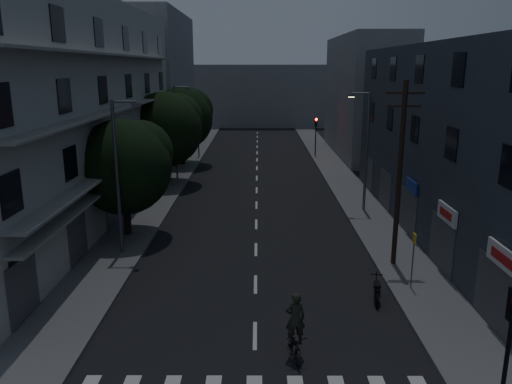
{
  "coord_description": "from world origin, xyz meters",
  "views": [
    {
      "loc": [
        0.11,
        -14.71,
        9.75
      ],
      "look_at": [
        0.0,
        12.0,
        3.0
      ],
      "focal_mm": 35.0,
      "sensor_mm": 36.0,
      "label": 1
    }
  ],
  "objects_px": {
    "bus_stop_sign": "(414,251)",
    "motorcycle": "(377,291)",
    "traffic_signal_near": "(511,329)",
    "cyclist": "(295,335)",
    "utility_pole": "(400,171)"
  },
  "relations": [
    {
      "from": "traffic_signal_near",
      "to": "cyclist",
      "type": "distance_m",
      "value": 6.84
    },
    {
      "from": "utility_pole",
      "to": "cyclist",
      "type": "relative_size",
      "value": 3.76
    },
    {
      "from": "utility_pole",
      "to": "motorcycle",
      "type": "relative_size",
      "value": 5.14
    },
    {
      "from": "utility_pole",
      "to": "motorcycle",
      "type": "height_order",
      "value": "utility_pole"
    },
    {
      "from": "traffic_signal_near",
      "to": "motorcycle",
      "type": "relative_size",
      "value": 2.34
    },
    {
      "from": "traffic_signal_near",
      "to": "cyclist",
      "type": "bearing_deg",
      "value": 145.91
    },
    {
      "from": "motorcycle",
      "to": "bus_stop_sign",
      "type": "bearing_deg",
      "value": 40.57
    },
    {
      "from": "utility_pole",
      "to": "cyclist",
      "type": "distance_m",
      "value": 10.62
    },
    {
      "from": "traffic_signal_near",
      "to": "utility_pole",
      "type": "distance_m",
      "value": 11.85
    },
    {
      "from": "bus_stop_sign",
      "to": "cyclist",
      "type": "height_order",
      "value": "bus_stop_sign"
    },
    {
      "from": "utility_pole",
      "to": "bus_stop_sign",
      "type": "height_order",
      "value": "utility_pole"
    },
    {
      "from": "motorcycle",
      "to": "cyclist",
      "type": "bearing_deg",
      "value": -122.26
    },
    {
      "from": "bus_stop_sign",
      "to": "motorcycle",
      "type": "height_order",
      "value": "bus_stop_sign"
    },
    {
      "from": "utility_pole",
      "to": "traffic_signal_near",
      "type": "bearing_deg",
      "value": -90.95
    },
    {
      "from": "traffic_signal_near",
      "to": "bus_stop_sign",
      "type": "height_order",
      "value": "traffic_signal_near"
    }
  ]
}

